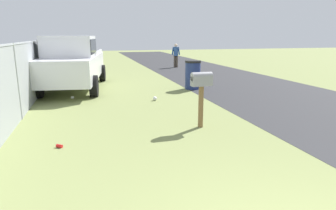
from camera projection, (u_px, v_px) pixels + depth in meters
name	position (u px, v px, depth m)	size (l,w,h in m)	color
road_asphalt	(302.00, 103.00, 9.38)	(60.00, 5.42, 0.01)	#2D2D30
mailbox	(201.00, 84.00, 6.75)	(0.23, 0.49, 1.31)	brown
pickup_truck	(73.00, 61.00, 11.62)	(5.72, 2.71, 2.09)	silver
trash_bin	(193.00, 75.00, 11.79)	(0.63, 0.63, 1.14)	navy
pedestrian	(176.00, 54.00, 19.54)	(0.30, 0.56, 1.56)	#4C4238
fence_section	(34.00, 68.00, 9.85)	(15.72, 0.07, 1.94)	#9EA3A8
litter_bag_by_mailbox	(155.00, 99.00, 9.79)	(0.14, 0.14, 0.14)	silver
litter_can_far_scatter	(59.00, 146.00, 5.71)	(0.07, 0.07, 0.12)	red
litter_cup_near_hydrant	(72.00, 97.00, 10.11)	(0.08, 0.08, 0.10)	white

